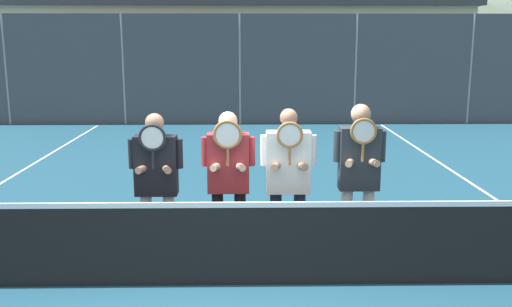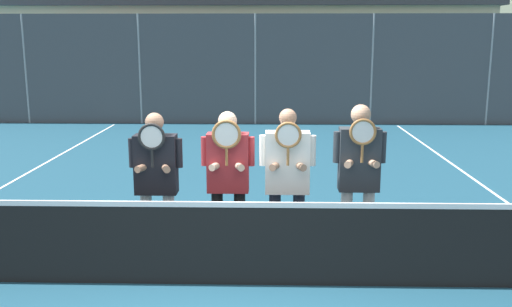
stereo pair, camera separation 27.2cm
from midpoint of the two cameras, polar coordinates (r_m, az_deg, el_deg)
ground_plane at (r=6.14m, az=-1.70°, el=-12.95°), size 120.00×120.00×0.00m
hill_distant at (r=68.21m, az=1.22°, el=9.43°), size 130.70×72.61×25.41m
clubhouse_building at (r=25.66m, az=-3.00°, el=10.53°), size 22.58×5.50×4.13m
fence_back at (r=16.90m, az=0.39°, el=8.38°), size 20.53×0.06×3.21m
tennis_net at (r=5.96m, az=-1.73°, el=-8.87°), size 11.22×0.09×1.00m
court_line_right_sideline at (r=9.74m, az=24.81°, el=-4.66°), size 0.05×16.00×0.01m
player_leftmost at (r=6.40m, az=-8.75°, el=-2.27°), size 0.60×0.34×1.74m
player_center_left at (r=6.39m, az=-1.60°, el=-2.06°), size 0.60×0.34×1.75m
player_center_right at (r=6.28m, az=4.38°, el=-2.21°), size 0.62×0.34×1.79m
player_rightmost at (r=6.40m, az=11.45°, el=-1.84°), size 0.58×0.34×1.84m
car_far_left at (r=20.49m, az=-14.65°, el=6.61°), size 4.12×2.01×1.78m
car_left_of_center at (r=19.89m, az=-0.71°, el=6.77°), size 4.00×2.01×1.72m
car_center at (r=20.22m, az=14.39°, el=6.45°), size 4.80×2.08×1.67m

